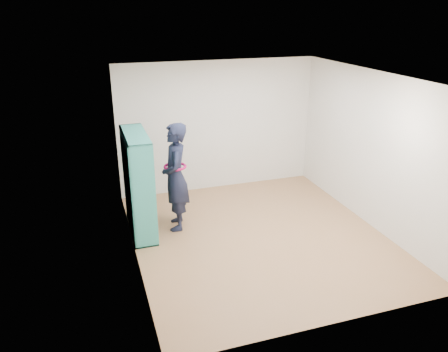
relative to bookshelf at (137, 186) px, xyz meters
name	(u,v)px	position (x,y,z in m)	size (l,w,h in m)	color
floor	(259,236)	(1.84, -0.83, -0.82)	(4.50, 4.50, 0.00)	#9C7047
ceiling	(264,77)	(1.84, -0.83, 1.78)	(4.50, 4.50, 0.00)	white
wall_left	(130,177)	(-0.16, -0.83, 0.48)	(0.02, 4.50, 2.60)	silver
wall_right	(371,150)	(3.84, -0.83, 0.48)	(0.02, 4.50, 2.60)	silver
wall_back	(218,126)	(1.84, 1.42, 0.48)	(4.00, 0.02, 2.60)	silver
wall_front	(341,228)	(1.84, -3.08, 0.48)	(4.00, 0.02, 2.60)	silver
bookshelf	(137,186)	(0.00, 0.00, 0.00)	(0.37, 1.27, 1.69)	teal
person	(176,177)	(0.64, -0.07, 0.10)	(0.54, 0.73, 1.83)	black
smartphone	(166,169)	(0.51, 0.05, 0.22)	(0.02, 0.10, 0.14)	silver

